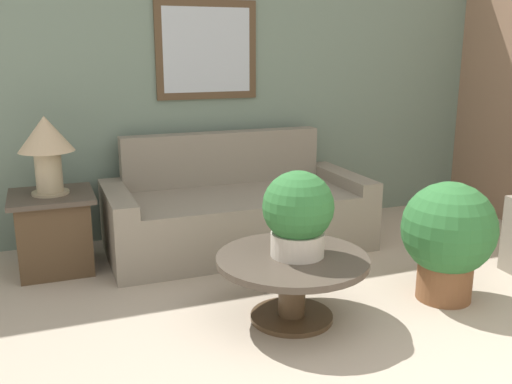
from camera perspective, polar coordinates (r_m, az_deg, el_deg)
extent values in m
cube|color=slate|center=(5.15, -0.65, 10.89)|extent=(6.57, 0.06, 2.60)
cube|color=#4C3823|center=(4.98, -4.95, 13.95)|extent=(0.88, 0.03, 0.82)
cube|color=#B2BCC6|center=(4.97, -4.91, 13.95)|extent=(0.76, 0.01, 0.70)
cube|color=gray|center=(4.66, -1.79, -2.87)|extent=(1.73, 0.98, 0.46)
cube|color=gray|center=(4.93, -3.39, 3.46)|extent=(1.73, 0.16, 0.44)
cube|color=gray|center=(4.44, -13.55, -3.48)|extent=(0.18, 0.98, 0.56)
cube|color=gray|center=(5.03, 8.55, -1.15)|extent=(0.18, 0.98, 0.56)
cylinder|color=#4C3823|center=(3.56, 3.58, -12.31)|extent=(0.50, 0.50, 0.03)
cylinder|color=#4C3823|center=(3.48, 3.62, -9.63)|extent=(0.16, 0.16, 0.33)
cylinder|color=#473D33|center=(3.41, 3.67, -6.75)|extent=(0.91, 0.91, 0.04)
cube|color=#4C3823|center=(4.45, -19.50, -4.02)|extent=(0.50, 0.50, 0.54)
cube|color=#473D33|center=(4.37, -19.82, -0.41)|extent=(0.59, 0.59, 0.03)
cylinder|color=tan|center=(4.36, -19.85, -0.06)|extent=(0.26, 0.26, 0.02)
cylinder|color=tan|center=(4.33, -20.02, 1.95)|extent=(0.19, 0.19, 0.29)
cone|color=tan|center=(4.28, -20.33, 5.50)|extent=(0.39, 0.39, 0.25)
cylinder|color=beige|center=(3.40, 4.16, -5.19)|extent=(0.32, 0.32, 0.14)
sphere|color=#2D6B33|center=(3.33, 4.23, -1.46)|extent=(0.42, 0.42, 0.42)
cylinder|color=brown|center=(3.96, 18.30, -8.36)|extent=(0.35, 0.35, 0.26)
sphere|color=#2D6B33|center=(3.85, 18.71, -3.47)|extent=(0.60, 0.60, 0.60)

